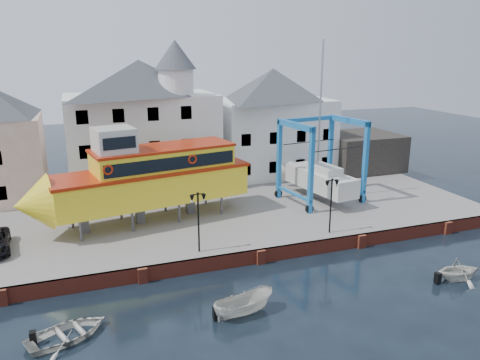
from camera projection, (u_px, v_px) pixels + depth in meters
name	position (u px, v px, depth m)	size (l,w,h in m)	color
ground	(261.00, 263.00, 32.06)	(140.00, 140.00, 0.00)	black
hardstanding	(215.00, 207.00, 41.89)	(44.00, 22.00, 1.00)	slate
quay_wall	(260.00, 256.00, 32.02)	(44.00, 0.47, 1.00)	maroon
building_white_main	(143.00, 122.00, 45.15)	(14.00, 8.30, 14.00)	silver
building_white_right	(272.00, 122.00, 50.40)	(12.00, 8.00, 11.20)	silver
shed_dark	(360.00, 151.00, 52.80)	(8.00, 7.00, 4.00)	black
lamp_post_left	(198.00, 207.00, 30.72)	(1.12, 0.32, 4.20)	black
lamp_post_right	(332.00, 192.00, 33.95)	(1.12, 0.32, 4.20)	black
tour_boat	(138.00, 178.00, 35.88)	(18.04, 7.27, 7.65)	#59595E
travel_lift	(315.00, 173.00, 42.39)	(7.20, 9.49, 13.97)	#135FA7
motorboat_a	(243.00, 314.00, 25.92)	(1.37, 3.64, 1.41)	beige
motorboat_c	(457.00, 280.00, 29.81)	(2.59, 3.00, 1.58)	beige
motorboat_d	(68.00, 338.00, 23.78)	(2.90, 4.07, 0.84)	beige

